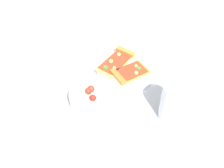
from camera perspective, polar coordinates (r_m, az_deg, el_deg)
ground_plane at (r=1.08m, az=2.52°, el=2.42°), size 2.40×2.40×0.00m
plate at (r=1.08m, az=2.78°, el=2.82°), size 0.22×0.22×0.01m
pizza_slice_near at (r=1.05m, az=3.24°, el=2.19°), size 0.12×0.15×0.02m
pizza_slice_far at (r=1.10m, az=1.06°, el=4.72°), size 0.16×0.17×0.02m
salad_bowl at (r=0.95m, az=-4.58°, el=-2.77°), size 0.13×0.13×0.08m
soda_glass at (r=0.91m, az=12.08°, el=-3.77°), size 0.08×0.08×0.14m
paper_napkin at (r=1.09m, az=-8.82°, el=2.19°), size 0.16×0.13×0.00m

